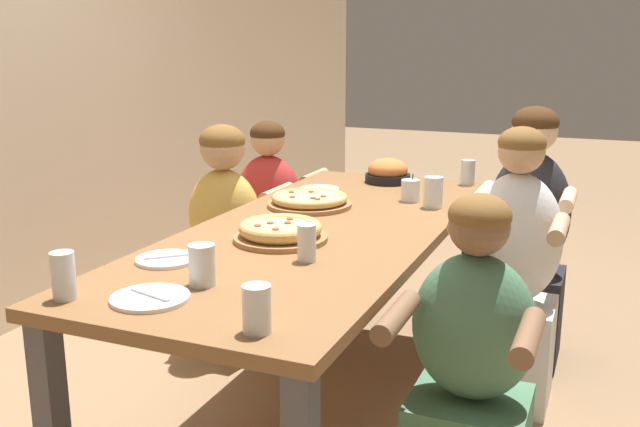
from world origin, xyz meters
name	(u,v)px	position (x,y,z in m)	size (l,w,h in m)	color
ground_plane	(320,416)	(0.00, 0.00, 0.00)	(18.00, 18.00, 0.00)	#896B4C
dining_table	(320,248)	(0.00, 0.00, 0.69)	(2.15, 0.87, 0.77)	brown
pizza_board_main	(309,200)	(0.28, 0.16, 0.80)	(0.35, 0.35, 0.05)	#996B42
pizza_board_second	(280,231)	(-0.23, 0.05, 0.81)	(0.33, 0.33, 0.07)	#996B42
skillet_bowl	(388,172)	(0.90, 0.02, 0.82)	(0.32, 0.22, 0.12)	black
empty_plate_a	(166,259)	(-0.58, 0.28, 0.78)	(0.19, 0.19, 0.02)	white
empty_plate_b	(319,189)	(0.59, 0.25, 0.78)	(0.18, 0.18, 0.02)	white
empty_plate_c	(150,298)	(-0.88, 0.12, 0.78)	(0.21, 0.21, 0.02)	white
cocktail_glass_blue	(410,191)	(0.55, -0.19, 0.82)	(0.08, 0.08, 0.12)	silver
drinking_glass_a	(257,312)	(-0.96, -0.24, 0.82)	(0.07, 0.07, 0.12)	silver
drinking_glass_b	(202,268)	(-0.72, 0.06, 0.83)	(0.08, 0.08, 0.12)	silver
drinking_glass_c	(468,174)	(1.00, -0.35, 0.83)	(0.07, 0.07, 0.12)	silver
drinking_glass_d	(433,194)	(0.47, -0.31, 0.83)	(0.08, 0.08, 0.13)	silver
drinking_glass_e	(63,276)	(-0.96, 0.34, 0.84)	(0.06, 0.06, 0.13)	silver
drinking_glass_f	(307,245)	(-0.40, -0.12, 0.83)	(0.06, 0.06, 0.12)	silver
diner_far_right	(270,231)	(0.88, 0.65, 0.47)	(0.51, 0.40, 1.05)	#B22D2D
diner_far_midright	(226,248)	(0.43, 0.65, 0.50)	(0.51, 0.40, 1.08)	gold
diner_near_midleft	(470,385)	(-0.42, -0.65, 0.46)	(0.51, 0.40, 1.04)	#477556
diner_near_midright	(513,281)	(0.43, -0.65, 0.51)	(0.51, 0.40, 1.13)	silver
diner_near_right	(526,246)	(0.86, -0.65, 0.54)	(0.51, 0.40, 1.17)	#232328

